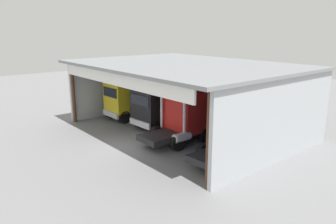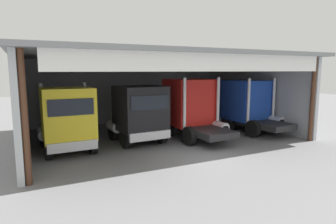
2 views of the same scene
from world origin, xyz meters
name	(u,v)px [view 1 (image 1 of 2)]	position (x,y,z in m)	size (l,w,h in m)	color
ground_plane	(122,147)	(0.00, 0.00, 0.00)	(80.00, 80.00, 0.00)	slate
workshop_shed	(195,82)	(0.00, 6.39, 3.57)	(15.89, 11.73, 5.01)	#ADB2B7
truck_yellow_right_bay	(125,100)	(-5.57, 3.82, 1.66)	(2.54, 5.04, 3.43)	yellow
truck_black_center_bay	(156,106)	(-1.74, 4.09, 1.74)	(2.72, 4.48, 3.26)	black
truck_red_left_bay	(186,114)	(1.67, 4.01, 1.87)	(2.66, 5.05, 3.66)	red
truck_blue_center_right_bay	(236,131)	(6.03, 3.84, 1.80)	(2.80, 4.80, 3.58)	#1E47B7
oil_drum	(265,125)	(3.90, 9.89, 0.44)	(0.58, 0.58, 0.89)	gold
tool_cart	(260,128)	(4.08, 9.00, 0.50)	(0.90, 0.60, 1.00)	black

